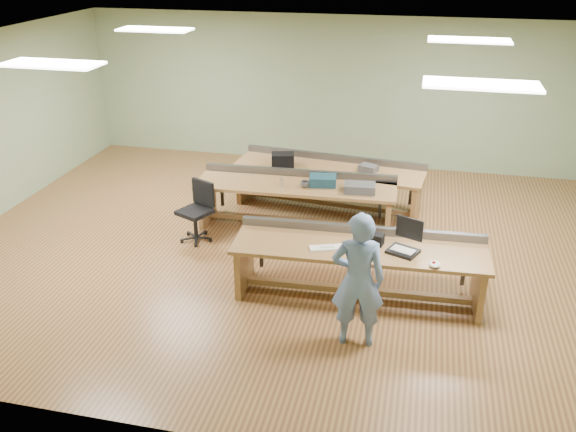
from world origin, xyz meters
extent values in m
plane|color=olive|center=(0.00, 0.00, 0.00)|extent=(10.00, 10.00, 0.00)
plane|color=silver|center=(0.00, 0.00, 3.00)|extent=(10.00, 10.00, 0.00)
cube|color=gray|center=(0.00, 4.00, 1.50)|extent=(10.00, 0.04, 3.00)
cube|color=gray|center=(0.00, -4.00, 1.50)|extent=(10.00, 0.04, 3.00)
cube|color=white|center=(-2.50, -1.50, 2.97)|extent=(1.20, 0.50, 0.03)
cube|color=white|center=(-2.50, 1.50, 2.97)|extent=(1.20, 0.50, 0.03)
cube|color=white|center=(2.50, -1.50, 2.97)|extent=(1.20, 0.50, 0.03)
cube|color=white|center=(2.50, 1.50, 2.97)|extent=(1.20, 0.50, 0.03)
cube|color=#9E7242|center=(1.29, -1.18, 0.72)|extent=(3.30, 1.01, 0.05)
cube|color=#9E7242|center=(-0.24, -1.24, 0.35)|extent=(0.11, 0.77, 0.70)
cube|color=#9E7242|center=(2.82, -1.11, 0.35)|extent=(0.11, 0.77, 0.70)
cube|color=#9E7242|center=(1.29, -1.18, 0.10)|extent=(2.97, 0.23, 0.08)
cube|color=#54565C|center=(1.28, -0.78, 0.81)|extent=(3.27, 0.22, 0.11)
cube|color=#9E7242|center=(0.04, 0.74, 0.72)|extent=(3.24, 0.97, 0.05)
cube|color=#9E7242|center=(-1.46, 0.69, 0.35)|extent=(0.11, 0.76, 0.70)
cube|color=#9E7242|center=(1.55, 0.80, 0.35)|extent=(0.11, 0.76, 0.70)
cube|color=#9E7242|center=(0.04, 0.74, 0.10)|extent=(2.91, 0.21, 0.08)
cube|color=#54565C|center=(0.03, 1.13, 0.81)|extent=(3.21, 0.20, 0.11)
cube|color=#9E7242|center=(0.43, 1.61, 0.72)|extent=(3.35, 1.22, 0.05)
cube|color=#9E7242|center=(-1.09, 1.78, 0.35)|extent=(0.16, 0.78, 0.70)
cube|color=#9E7242|center=(1.96, 1.45, 0.35)|extent=(0.16, 0.78, 0.70)
cube|color=#9E7242|center=(0.43, 1.61, 0.10)|extent=(2.96, 0.42, 0.08)
cube|color=#54565C|center=(0.48, 2.01, 0.81)|extent=(3.26, 0.44, 0.11)
imported|color=#6C84B0|center=(1.39, -2.16, 0.84)|extent=(0.66, 0.47, 1.68)
cube|color=black|center=(1.85, -1.22, 0.77)|extent=(0.45, 0.42, 0.04)
cube|color=black|center=(1.90, -1.09, 1.04)|extent=(0.34, 0.16, 0.29)
cube|color=silver|center=(0.90, -1.32, 0.76)|extent=(0.47, 0.29, 0.03)
ellipsoid|color=white|center=(2.24, -1.49, 0.78)|extent=(0.19, 0.20, 0.07)
cube|color=black|center=(1.48, -1.06, 0.83)|extent=(0.25, 0.19, 0.15)
cylinder|color=black|center=(-1.38, -0.09, 0.23)|extent=(0.06, 0.06, 0.47)
cube|color=black|center=(-1.38, -0.09, 0.49)|extent=(0.59, 0.59, 0.06)
cube|color=black|center=(-1.29, 0.10, 0.74)|extent=(0.41, 0.22, 0.40)
cylinder|color=black|center=(-1.38, -0.09, 0.03)|extent=(0.68, 0.68, 0.06)
cube|color=#153646|center=(0.47, 0.82, 0.82)|extent=(0.47, 0.38, 0.15)
cube|color=#3F3E41|center=(1.08, 0.66, 0.82)|extent=(0.51, 0.35, 0.13)
imported|color=#3F3E41|center=(0.21, 0.65, 0.80)|extent=(0.16, 0.16, 0.10)
cylinder|color=silver|center=(-0.16, 0.61, 0.81)|extent=(0.08, 0.08, 0.12)
cube|color=black|center=(-0.36, 1.54, 0.86)|extent=(0.44, 0.36, 0.22)
cube|color=#3F3E41|center=(1.12, 1.58, 0.81)|extent=(0.35, 0.31, 0.12)
camera|label=1|loc=(1.93, -8.13, 4.40)|focal=38.00mm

